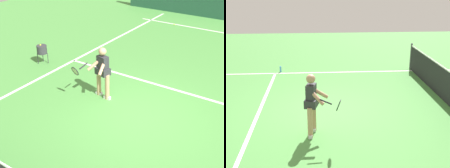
% 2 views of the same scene
% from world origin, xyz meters
% --- Properties ---
extents(ground_plane, '(27.76, 27.76, 0.00)m').
position_xyz_m(ground_plane, '(0.00, 0.00, 0.00)').
color(ground_plane, '#4C9342').
extents(service_line_marking, '(7.78, 0.10, 0.01)m').
position_xyz_m(service_line_marking, '(0.00, -1.84, 0.00)').
color(service_line_marking, white).
rests_on(service_line_marking, ground).
extents(sideline_left_marking, '(0.10, 19.36, 0.01)m').
position_xyz_m(sideline_left_marking, '(-3.89, 0.00, 0.00)').
color(sideline_left_marking, white).
rests_on(sideline_left_marking, ground).
extents(tennis_player, '(0.92, 0.90, 1.55)m').
position_xyz_m(tennis_player, '(1.46, -0.25, 0.85)').
color(tennis_player, tan).
rests_on(tennis_player, ground).
extents(water_bottle, '(0.07, 0.07, 0.24)m').
position_xyz_m(water_bottle, '(-4.10, -1.65, 0.12)').
color(water_bottle, '#4C9EE5').
rests_on(water_bottle, ground).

